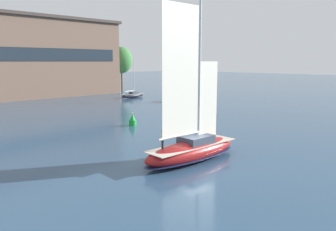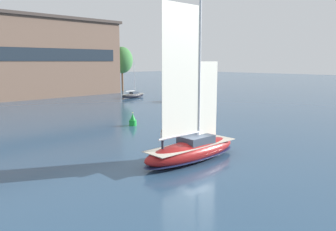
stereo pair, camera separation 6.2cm
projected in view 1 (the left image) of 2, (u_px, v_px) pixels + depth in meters
The scene contains 7 objects.
ground_plane at pixel (192, 160), 28.64m from camera, with size 400.00×400.00×0.00m, color #2D4C6B.
waterfront_building at pixel (24, 57), 78.73m from camera, with size 45.86×17.15×19.07m.
tree_shore_center at pixel (121, 60), 94.19m from camera, with size 6.17×6.17×12.71m.
sailboat_main at pixel (192, 148), 28.46m from camera, with size 10.55×3.21×14.40m.
sailboat_moored_mid_channel at pixel (171, 98), 70.88m from camera, with size 7.66×4.68×10.21m.
sailboat_moored_far_slip at pixel (133, 95), 77.72m from camera, with size 6.81×2.41×9.20m.
channel_buoy at pixel (133, 120), 44.06m from camera, with size 0.99×0.99×1.81m.
Camera 1 is at (-20.72, -18.37, 8.56)m, focal length 35.00 mm.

